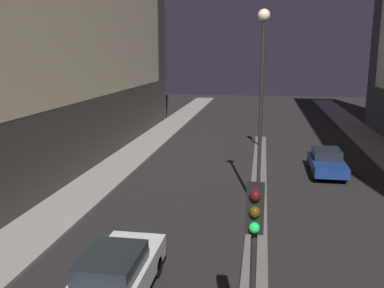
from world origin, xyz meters
TOP-DOWN VIEW (x-y plane):
  - median_strip at (0.00, 16.01)m, footprint 0.82×30.03m
  - traffic_light_near at (0.00, 4.03)m, footprint 0.32×0.42m
  - traffic_light_mid at (0.00, 26.98)m, footprint 0.32×0.42m
  - street_lamp at (0.00, 14.50)m, footprint 0.49×0.49m
  - car_left_lane at (-3.76, 6.94)m, footprint 1.76×4.58m
  - car_right_lane at (3.76, 21.08)m, footprint 1.76×4.29m

SIDE VIEW (x-z plane):
  - median_strip at x=0.00m, z-range 0.00..0.12m
  - car_right_lane at x=3.76m, z-range 0.02..1.41m
  - car_left_lane at x=-3.76m, z-range 0.01..1.56m
  - traffic_light_near at x=0.00m, z-range 1.15..5.51m
  - traffic_light_mid at x=0.00m, z-range 1.15..5.51m
  - street_lamp at x=0.00m, z-range 1.42..9.76m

